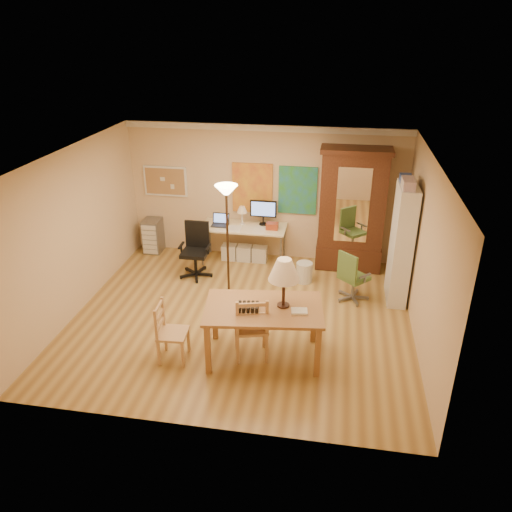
% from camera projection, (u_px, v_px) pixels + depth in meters
% --- Properties ---
extents(floor, '(5.50, 5.50, 0.00)m').
position_uv_depth(floor, '(242.00, 317.00, 8.27)').
color(floor, olive).
rests_on(floor, ground).
extents(crown_molding, '(5.50, 0.08, 0.12)m').
position_uv_depth(crown_molding, '(265.00, 128.00, 9.33)').
color(crown_molding, white).
rests_on(crown_molding, floor).
extents(corkboard, '(0.90, 0.04, 0.62)m').
position_uv_depth(corkboard, '(165.00, 181.00, 10.14)').
color(corkboard, '#A37B4D').
rests_on(corkboard, floor).
extents(art_panel_left, '(0.80, 0.04, 1.00)m').
position_uv_depth(art_panel_left, '(252.00, 188.00, 9.89)').
color(art_panel_left, yellow).
rests_on(art_panel_left, floor).
extents(art_panel_right, '(0.75, 0.04, 0.95)m').
position_uv_depth(art_panel_right, '(298.00, 190.00, 9.75)').
color(art_panel_right, teal).
rests_on(art_panel_right, floor).
extents(dining_table, '(1.76, 1.19, 1.55)m').
position_uv_depth(dining_table, '(271.00, 297.00, 6.92)').
color(dining_table, brown).
rests_on(dining_table, floor).
extents(ladder_chair_back, '(0.57, 0.56, 1.02)m').
position_uv_depth(ladder_chair_back, '(251.00, 329.00, 7.11)').
color(ladder_chair_back, '#A3754A').
rests_on(ladder_chair_back, floor).
extents(ladder_chair_left, '(0.43, 0.45, 0.91)m').
position_uv_depth(ladder_chair_left, '(171.00, 334.00, 7.09)').
color(ladder_chair_left, '#A3754A').
rests_on(ladder_chair_left, floor).
extents(torchiere_lamp, '(0.38, 0.38, 2.07)m').
position_uv_depth(torchiere_lamp, '(227.00, 209.00, 8.17)').
color(torchiere_lamp, '#392616').
rests_on(torchiere_lamp, floor).
extents(computer_desk, '(1.68, 0.73, 1.27)m').
position_uv_depth(computer_desk, '(246.00, 240.00, 10.04)').
color(computer_desk, beige).
rests_on(computer_desk, floor).
extents(office_chair_black, '(0.65, 0.65, 1.05)m').
position_uv_depth(office_chair_black, '(196.00, 262.00, 9.53)').
color(office_chair_black, black).
rests_on(office_chair_black, floor).
extents(office_chair_green, '(0.60, 0.60, 0.93)m').
position_uv_depth(office_chair_green, '(352.00, 287.00, 8.69)').
color(office_chair_green, slate).
rests_on(office_chair_green, floor).
extents(drawer_cart, '(0.36, 0.43, 0.71)m').
position_uv_depth(drawer_cart, '(153.00, 236.00, 10.50)').
color(drawer_cart, slate).
rests_on(drawer_cart, floor).
extents(armoire, '(1.30, 0.62, 2.39)m').
position_uv_depth(armoire, '(351.00, 218.00, 9.56)').
color(armoire, '#35180E').
rests_on(armoire, floor).
extents(bookshelf, '(0.31, 0.83, 2.06)m').
position_uv_depth(bookshelf, '(401.00, 245.00, 8.43)').
color(bookshelf, white).
rests_on(bookshelf, floor).
extents(wastebin, '(0.31, 0.31, 0.38)m').
position_uv_depth(wastebin, '(304.00, 272.00, 9.33)').
color(wastebin, silver).
rests_on(wastebin, floor).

